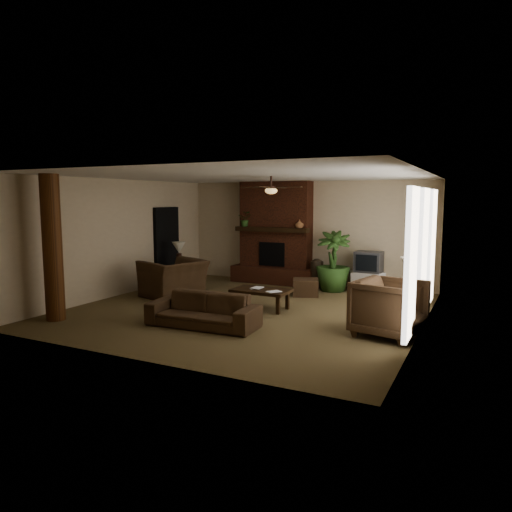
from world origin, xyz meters
The scene contains 23 objects.
room_shell centered at (0.00, 0.00, 1.40)m, with size 7.00×7.00×7.00m.
fireplace centered at (-0.80, 3.22, 1.16)m, with size 2.40×0.70×2.80m.
windows centered at (3.45, 0.20, 1.35)m, with size 0.08×3.65×2.35m.
log_column centered at (-2.95, -2.40, 1.40)m, with size 0.36×0.36×2.80m, color #583116.
doorway centered at (-3.44, 1.80, 1.05)m, with size 0.10×1.00×2.10m, color black.
ceiling_fan centered at (0.40, 0.30, 2.53)m, with size 1.35×1.35×0.37m.
sofa centered at (-0.13, -1.52, 0.40)m, with size 2.06×0.60×0.80m, color #3E2B1A.
armchair_left centered at (-2.21, 0.41, 0.59)m, with size 1.34×0.87×1.18m, color #3E2B1A.
armchair_right centered at (3.05, -0.65, 0.54)m, with size 1.05×0.98×1.08m, color #3E2B1A.
coffee_table centered at (0.24, 0.15, 0.37)m, with size 1.20×0.70×0.43m.
ottoman centered at (0.59, 1.93, 0.20)m, with size 0.60×0.60×0.40m, color #3E2B1A.
tv_stand centered at (1.79, 3.13, 0.25)m, with size 0.85×0.50×0.50m, color silver.
tv centered at (1.84, 3.06, 0.76)m, with size 0.67×0.55×0.52m.
floor_vase centered at (0.50, 3.01, 0.43)m, with size 0.34×0.34×0.77m.
floor_plant centered at (1.00, 2.78, 0.43)m, with size 0.85×1.52×0.85m, color #2E5020.
side_table_left centered at (-2.80, 1.52, 0.28)m, with size 0.50×0.50×0.55m, color black.
lamp_left centered at (-2.82, 1.50, 1.00)m, with size 0.45×0.45×0.65m.
side_table_right centered at (3.15, 0.77, 0.28)m, with size 0.50×0.50×0.55m, color black.
lamp_right centered at (3.15, 0.79, 1.00)m, with size 0.39×0.39×0.65m.
mantel_plant centered at (-1.62, 3.01, 1.72)m, with size 0.38×0.42×0.33m, color #2E5020.
mantel_vase centered at (0.02, 2.95, 1.67)m, with size 0.22×0.23×0.22m, color #96613C.
book_a centered at (0.03, 0.18, 0.57)m, with size 0.22×0.03×0.29m, color #999999.
book_b centered at (0.53, 0.03, 0.58)m, with size 0.21×0.02×0.29m, color #999999.
Camera 1 is at (4.49, -8.67, 2.34)m, focal length 33.02 mm.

